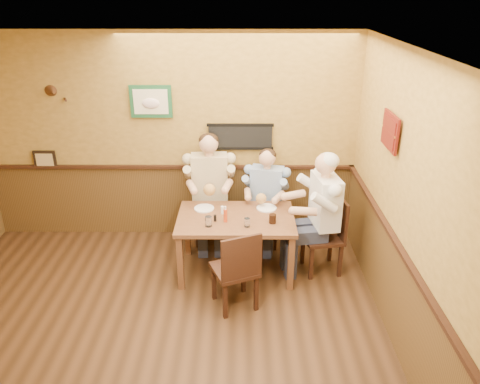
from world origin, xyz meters
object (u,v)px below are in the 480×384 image
(chair_near_side, at_px, (235,268))
(diner_white_elder, at_px, (324,220))
(diner_blue_polo, at_px, (266,202))
(water_glass_left, at_px, (208,221))
(water_glass_mid, at_px, (247,222))
(chair_back_left, at_px, (210,208))
(chair_back_right, at_px, (266,215))
(cola_tumbler, at_px, (273,219))
(chair_right_end, at_px, (323,235))
(hot_sauce_bottle, at_px, (225,215))
(dining_table, at_px, (236,224))
(diner_tan_shirt, at_px, (210,195))
(pepper_shaker, at_px, (215,218))
(salt_shaker, at_px, (222,210))

(chair_near_side, height_order, diner_white_elder, diner_white_elder)
(diner_blue_polo, bearing_deg, water_glass_left, -115.05)
(chair_near_side, xyz_separation_m, water_glass_mid, (0.14, 0.45, 0.32))
(chair_back_left, xyz_separation_m, chair_back_right, (0.76, -0.07, -0.06))
(chair_back_right, relative_size, diner_blue_polo, 0.70)
(diner_blue_polo, xyz_separation_m, cola_tumbler, (0.03, -0.84, 0.19))
(chair_right_end, bearing_deg, chair_back_right, -144.94)
(chair_right_end, relative_size, hot_sauce_bottle, 5.49)
(chair_back_right, height_order, diner_white_elder, diner_white_elder)
(dining_table, xyz_separation_m, chair_back_right, (0.40, 0.69, -0.23))
(dining_table, height_order, hot_sauce_bottle, hot_sauce_bottle)
(diner_tan_shirt, bearing_deg, pepper_shaker, -85.90)
(chair_right_end, relative_size, salt_shaker, 10.05)
(diner_tan_shirt, bearing_deg, chair_right_end, -31.16)
(chair_back_left, height_order, diner_blue_polo, diner_blue_polo)
(diner_white_elder, relative_size, salt_shaker, 14.36)
(chair_back_right, xyz_separation_m, diner_blue_polo, (0.00, 0.00, 0.18))
(diner_blue_polo, distance_m, pepper_shaker, 1.04)
(chair_back_right, height_order, chair_near_side, chair_near_side)
(chair_back_right, relative_size, salt_shaker, 8.88)
(diner_tan_shirt, bearing_deg, chair_back_right, -8.85)
(cola_tumbler, bearing_deg, water_glass_mid, -162.92)
(water_glass_left, relative_size, salt_shaker, 1.25)
(chair_back_left, height_order, water_glass_mid, chair_back_left)
(chair_near_side, distance_m, water_glass_mid, 0.57)
(dining_table, height_order, water_glass_left, water_glass_left)
(chair_back_left, bearing_deg, pepper_shaker, -85.90)
(chair_back_left, distance_m, chair_right_end, 1.60)
(salt_shaker, bearing_deg, chair_near_side, -78.51)
(diner_tan_shirt, xyz_separation_m, salt_shaker, (0.19, -0.67, 0.10))
(salt_shaker, bearing_deg, chair_right_end, -3.27)
(hot_sauce_bottle, bearing_deg, pepper_shaker, 175.20)
(water_glass_left, bearing_deg, chair_right_end, 10.31)
(chair_back_right, distance_m, water_glass_mid, 1.04)
(chair_right_end, distance_m, chair_near_side, 1.28)
(cola_tumbler, relative_size, hot_sauce_bottle, 0.61)
(dining_table, xyz_separation_m, pepper_shaker, (-0.24, -0.11, 0.13))
(chair_near_side, bearing_deg, salt_shaker, -100.85)
(water_glass_left, bearing_deg, pepper_shaker, 60.40)
(dining_table, distance_m, water_glass_left, 0.42)
(water_glass_mid, bearing_deg, hot_sauce_bottle, 154.53)
(dining_table, height_order, salt_shaker, salt_shaker)
(chair_near_side, relative_size, cola_tumbler, 8.93)
(chair_back_left, xyz_separation_m, chair_right_end, (1.42, -0.74, -0.00))
(diner_white_elder, bearing_deg, chair_near_side, -65.79)
(diner_tan_shirt, relative_size, cola_tumbler, 12.88)
(chair_near_side, relative_size, salt_shaker, 9.97)
(diner_blue_polo, distance_m, water_glass_left, 1.18)
(diner_tan_shirt, bearing_deg, water_glass_left, -90.77)
(water_glass_left, relative_size, water_glass_mid, 1.15)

